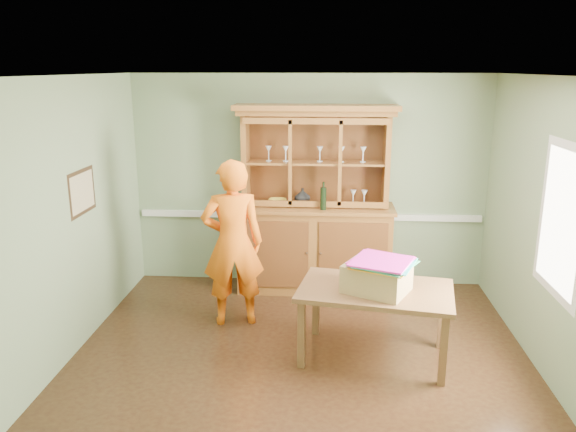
# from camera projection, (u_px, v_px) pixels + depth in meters

# --- Properties ---
(floor) EXTENTS (4.50, 4.50, 0.00)m
(floor) POSITION_uv_depth(u_px,v_px,m) (301.00, 353.00, 5.62)
(floor) COLOR #432B15
(floor) RESTS_ON ground
(ceiling) EXTENTS (4.50, 4.50, 0.00)m
(ceiling) POSITION_uv_depth(u_px,v_px,m) (302.00, 75.00, 4.92)
(ceiling) COLOR white
(ceiling) RESTS_ON wall_back
(wall_back) EXTENTS (4.50, 0.00, 4.50)m
(wall_back) POSITION_uv_depth(u_px,v_px,m) (309.00, 181.00, 7.20)
(wall_back) COLOR gray
(wall_back) RESTS_ON floor
(wall_left) EXTENTS (0.00, 4.00, 4.00)m
(wall_left) POSITION_uv_depth(u_px,v_px,m) (69.00, 219.00, 5.42)
(wall_left) COLOR gray
(wall_left) RESTS_ON floor
(wall_right) EXTENTS (0.00, 4.00, 4.00)m
(wall_right) POSITION_uv_depth(u_px,v_px,m) (548.00, 228.00, 5.12)
(wall_right) COLOR gray
(wall_right) RESTS_ON floor
(wall_front) EXTENTS (4.50, 0.00, 4.50)m
(wall_front) POSITION_uv_depth(u_px,v_px,m) (285.00, 314.00, 3.34)
(wall_front) COLOR gray
(wall_front) RESTS_ON floor
(chair_rail) EXTENTS (4.41, 0.05, 0.08)m
(chair_rail) POSITION_uv_depth(u_px,v_px,m) (309.00, 216.00, 7.29)
(chair_rail) COLOR silver
(chair_rail) RESTS_ON wall_back
(framed_map) EXTENTS (0.03, 0.60, 0.46)m
(framed_map) POSITION_uv_depth(u_px,v_px,m) (83.00, 192.00, 5.66)
(framed_map) COLOR #332214
(framed_map) RESTS_ON wall_left
(window_panel) EXTENTS (0.03, 0.96, 1.36)m
(window_panel) POSITION_uv_depth(u_px,v_px,m) (560.00, 221.00, 4.79)
(window_panel) COLOR silver
(window_panel) RESTS_ON wall_right
(china_hutch) EXTENTS (1.99, 0.66, 2.34)m
(china_hutch) POSITION_uv_depth(u_px,v_px,m) (314.00, 227.00, 7.07)
(china_hutch) COLOR brown
(china_hutch) RESTS_ON floor
(dining_table) EXTENTS (1.57, 1.10, 0.72)m
(dining_table) POSITION_uv_depth(u_px,v_px,m) (375.00, 297.00, 5.38)
(dining_table) COLOR brown
(dining_table) RESTS_ON floor
(cardboard_box) EXTENTS (0.71, 0.65, 0.26)m
(cardboard_box) POSITION_uv_depth(u_px,v_px,m) (377.00, 278.00, 5.27)
(cardboard_box) COLOR tan
(cardboard_box) RESTS_ON dining_table
(kite_stack) EXTENTS (0.67, 0.67, 0.05)m
(kite_stack) POSITION_uv_depth(u_px,v_px,m) (382.00, 263.00, 5.20)
(kite_stack) COLOR orange
(kite_stack) RESTS_ON cardboard_box
(person) EXTENTS (0.75, 0.57, 1.84)m
(person) POSITION_uv_depth(u_px,v_px,m) (233.00, 243.00, 6.08)
(person) COLOR orange
(person) RESTS_ON floor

